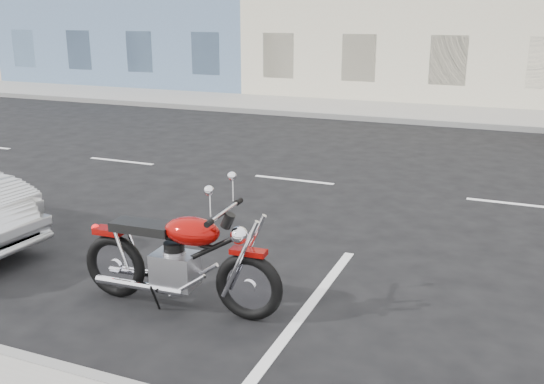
{
  "coord_description": "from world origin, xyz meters",
  "views": [
    {
      "loc": [
        1.93,
        -10.55,
        3.09
      ],
      "look_at": [
        -1.04,
        -3.41,
        0.8
      ],
      "focal_mm": 40.0,
      "sensor_mm": 36.0,
      "label": 1
    }
  ],
  "objects": [
    {
      "name": "motorcycle",
      "position": [
        -0.46,
        -5.35,
        0.54
      ],
      "size": [
        2.36,
        0.78,
        1.18
      ],
      "rotation": [
        0.0,
        0.0,
        0.05
      ],
      "color": "black",
      "rests_on": "ground"
    },
    {
      "name": "ground",
      "position": [
        0.0,
        0.0,
        0.0
      ],
      "size": [
        120.0,
        120.0,
        0.0
      ],
      "primitive_type": "plane",
      "color": "black",
      "rests_on": "ground"
    },
    {
      "name": "curb_far",
      "position": [
        -5.0,
        7.0,
        0.08
      ],
      "size": [
        80.0,
        0.12,
        0.16
      ],
      "primitive_type": "cube",
      "color": "gray",
      "rests_on": "ground"
    },
    {
      "name": "sidewalk_far",
      "position": [
        -5.0,
        8.7,
        0.07
      ],
      "size": [
        80.0,
        3.4,
        0.15
      ],
      "primitive_type": "cube",
      "color": "gray",
      "rests_on": "ground"
    }
  ]
}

